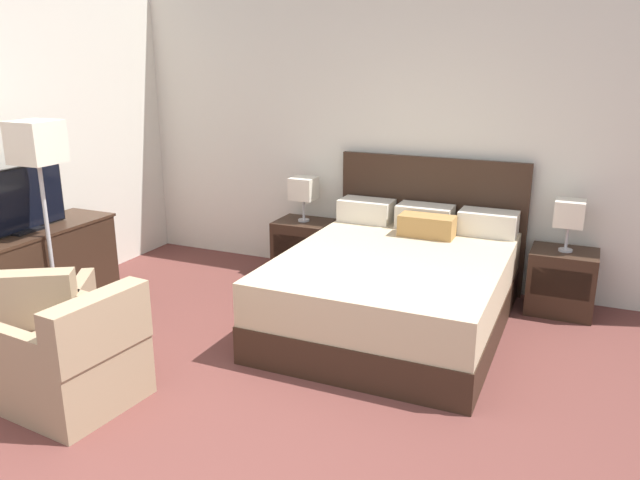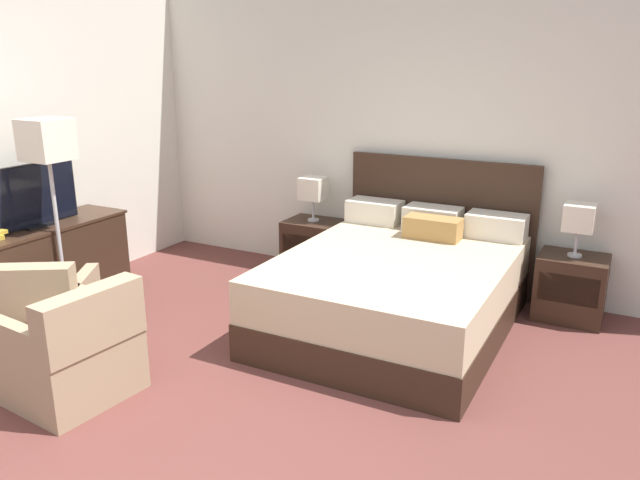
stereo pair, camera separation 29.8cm
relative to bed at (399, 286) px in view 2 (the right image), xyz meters
The scene contains 13 objects.
ground_plane 2.27m from the bed, 99.96° to the right, with size 9.77×9.77×0.00m, color brown.
wall_back 1.59m from the bed, 109.74° to the left, with size 6.50×0.06×2.85m, color silver.
wall_left 3.38m from the bed, 164.03° to the right, with size 0.06×5.06×2.85m, color silver.
bed is the anchor object (origin of this frame).
nightstand_left 1.42m from the bed, 146.76° to the left, with size 0.53×0.43×0.53m.
nightstand_right 1.41m from the bed, 33.27° to the left, with size 0.53×0.43×0.53m.
table_lamp_left 1.51m from the bed, 146.71° to the left, with size 0.23×0.23×0.43m.
table_lamp_right 1.50m from the bed, 33.32° to the left, with size 0.23×0.23×0.43m.
dresser 2.95m from the bed, 159.81° to the right, with size 0.50×1.43×0.72m.
tv 3.03m from the bed, 158.90° to the right, with size 0.18×0.82×0.52m.
armchair_by_window 2.65m from the bed, 140.32° to the right, with size 0.94×0.94×0.76m.
armchair_companion 2.41m from the bed, 125.76° to the right, with size 0.75×0.74×0.76m.
floor_lamp 2.89m from the bed, 156.07° to the right, with size 0.32×0.32×1.61m.
Camera 2 is at (1.97, -2.13, 2.07)m, focal length 35.00 mm.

